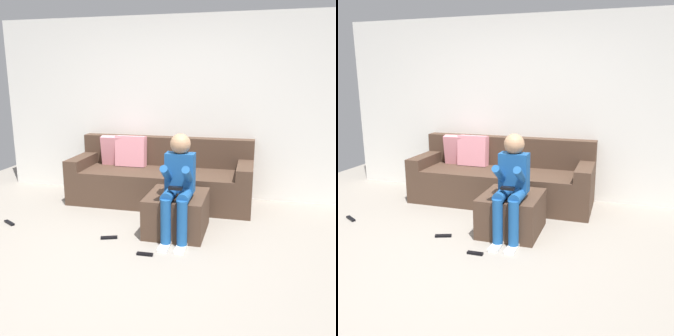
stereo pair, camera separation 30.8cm
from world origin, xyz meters
TOP-DOWN VIEW (x-y plane):
  - ground_plane at (0.00, 0.00)m, footprint 6.94×6.94m
  - wall_back at (0.00, 2.39)m, footprint 5.34×0.10m
  - couch_sectional at (-0.16, 1.97)m, footprint 2.43×0.85m
  - ottoman at (0.28, 1.00)m, footprint 0.63×0.68m
  - person_seated at (0.33, 0.81)m, footprint 0.30×0.58m
  - remote_near_ottoman at (0.10, 0.36)m, footprint 0.16×0.04m
  - remote_by_storage_bin at (-0.38, 0.64)m, footprint 0.18×0.11m
  - remote_under_side_table at (-1.68, 0.76)m, footprint 0.19×0.13m

SIDE VIEW (x-z plane):
  - ground_plane at x=0.00m, z-range 0.00..0.00m
  - remote_near_ottoman at x=0.10m, z-range 0.00..0.02m
  - remote_by_storage_bin at x=-0.38m, z-range 0.00..0.02m
  - remote_under_side_table at x=-1.68m, z-range 0.00..0.02m
  - ottoman at x=0.28m, z-range 0.00..0.43m
  - couch_sectional at x=-0.16m, z-range -0.12..0.76m
  - person_seated at x=0.33m, z-range 0.07..1.18m
  - wall_back at x=0.00m, z-range 0.00..2.49m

